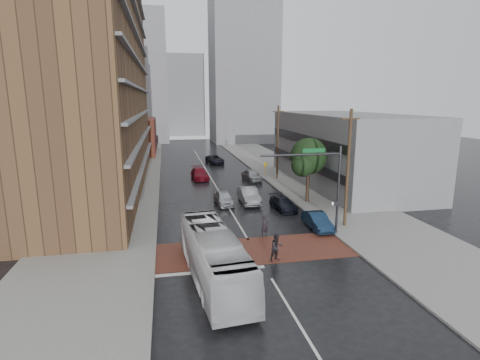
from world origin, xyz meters
TOP-DOWN VIEW (x-y plane):
  - ground at (0.00, 0.00)m, footprint 160.00×160.00m
  - crosswalk at (0.00, 0.50)m, footprint 14.00×5.00m
  - sidewalk_west at (-11.50, 25.00)m, footprint 9.00×90.00m
  - sidewalk_east at (11.50, 25.00)m, footprint 9.00×90.00m
  - apartment_block at (-14.00, 24.00)m, footprint 10.00×44.00m
  - storefront_west at (-12.00, 54.00)m, footprint 8.00×16.00m
  - building_east at (16.50, 20.00)m, footprint 11.00×26.00m
  - distant_tower_west at (-14.00, 78.00)m, footprint 18.00×16.00m
  - distant_tower_east at (14.00, 72.00)m, footprint 16.00×14.00m
  - distant_tower_center at (0.00, 95.00)m, footprint 12.00×10.00m
  - street_tree at (8.52, 12.03)m, footprint 4.20×4.10m
  - signal_mast at (5.85, 2.50)m, footprint 6.50×0.30m
  - utility_pole_near at (8.80, 4.00)m, footprint 1.60×0.26m
  - utility_pole_far at (8.80, 24.00)m, footprint 1.60×0.26m
  - transit_bus at (-3.45, -3.42)m, footprint 3.55×11.17m
  - pedestrian_a at (1.44, 3.00)m, footprint 0.74×0.59m
  - pedestrian_b at (1.07, -1.50)m, footprint 1.11×0.99m
  - car_travel_a at (-0.32, 12.93)m, footprint 1.83×4.23m
  - car_travel_b at (2.38, 13.00)m, footprint 1.79×4.98m
  - car_travel_c at (-1.58, 26.38)m, footprint 2.36×5.27m
  - suv_travel at (2.15, 38.75)m, footprint 3.05×5.39m
  - car_parked_near at (6.30, 4.00)m, footprint 1.50×4.16m
  - car_parked_mid at (5.20, 10.00)m, footprint 2.13×4.41m
  - car_parked_far at (5.20, 23.92)m, footprint 2.41×4.57m

SIDE VIEW (x-z plane):
  - ground at x=0.00m, z-range 0.00..0.00m
  - crosswalk at x=0.00m, z-range 0.00..0.02m
  - sidewalk_west at x=-11.50m, z-range 0.00..0.15m
  - sidewalk_east at x=11.50m, z-range 0.00..0.15m
  - car_parked_mid at x=5.20m, z-range 0.00..1.24m
  - car_parked_near at x=6.30m, z-range 0.00..1.37m
  - suv_travel at x=2.15m, z-range 0.00..1.42m
  - car_travel_a at x=-0.32m, z-range 0.00..1.42m
  - car_parked_far at x=5.20m, z-range 0.00..1.48m
  - car_travel_c at x=-1.58m, z-range 0.00..1.50m
  - car_travel_b at x=2.38m, z-range 0.00..1.64m
  - pedestrian_a at x=1.44m, z-range 0.00..1.79m
  - pedestrian_b at x=1.07m, z-range 0.00..1.89m
  - transit_bus at x=-3.45m, z-range 0.00..3.06m
  - storefront_west at x=-12.00m, z-range 0.00..7.00m
  - building_east at x=16.50m, z-range 0.00..9.00m
  - signal_mast at x=5.85m, z-range 1.13..8.33m
  - street_tree at x=8.52m, z-range 1.28..8.18m
  - utility_pole_near at x=8.80m, z-range 0.14..10.14m
  - utility_pole_far at x=8.80m, z-range 0.14..10.14m
  - distant_tower_center at x=0.00m, z-range 0.00..24.00m
  - apartment_block at x=-14.00m, z-range 0.00..28.00m
  - distant_tower_west at x=-14.00m, z-range 0.00..32.00m
  - distant_tower_east at x=14.00m, z-range 0.00..36.00m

